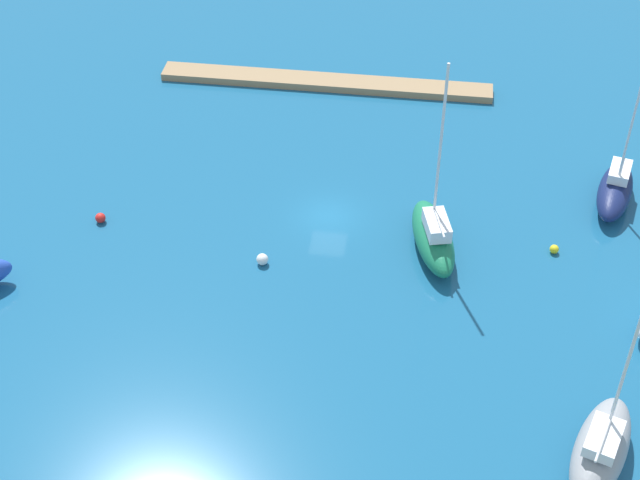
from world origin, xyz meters
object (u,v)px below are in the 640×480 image
sailboat_green_center_basin (433,236)px  mooring_buoy_yellow (554,249)px  sailboat_navy_by_breakwater (615,189)px  sailboat_gray_along_channel (601,448)px  mooring_buoy_white (262,259)px  mooring_buoy_red (100,218)px  pier_dock (326,82)px

sailboat_green_center_basin → mooring_buoy_yellow: 8.13m
sailboat_navy_by_breakwater → mooring_buoy_yellow: 7.55m
sailboat_gray_along_channel → sailboat_navy_by_breakwater: size_ratio=0.84×
sailboat_navy_by_breakwater → mooring_buoy_white: size_ratio=16.16×
mooring_buoy_red → sailboat_gray_along_channel: bearing=153.4°
mooring_buoy_red → mooring_buoy_white: bearing=166.7°
pier_dock → mooring_buoy_red: 23.86m
sailboat_green_center_basin → sailboat_navy_by_breakwater: 14.25m
mooring_buoy_red → mooring_buoy_yellow: mooring_buoy_red is taller
pier_dock → mooring_buoy_red: bearing=57.0°
pier_dock → sailboat_gray_along_channel: size_ratio=2.60×
pier_dock → mooring_buoy_white: 22.83m
sailboat_gray_along_channel → mooring_buoy_red: size_ratio=14.97×
sailboat_green_center_basin → sailboat_navy_by_breakwater: bearing=-75.2°
mooring_buoy_red → sailboat_navy_by_breakwater: bearing=-168.7°
sailboat_gray_along_channel → pier_dock: bearing=47.1°
pier_dock → sailboat_navy_by_breakwater: bearing=149.6°
mooring_buoy_yellow → sailboat_green_center_basin: bearing=6.5°
mooring_buoy_yellow → mooring_buoy_white: 19.30m
mooring_buoy_yellow → mooring_buoy_red: bearing=1.7°
sailboat_gray_along_channel → sailboat_green_center_basin: bearing=49.4°
sailboat_gray_along_channel → mooring_buoy_white: 24.26m
pier_dock → mooring_buoy_red: mooring_buoy_red is taller
pier_dock → mooring_buoy_white: size_ratio=35.30×
pier_dock → sailboat_navy_by_breakwater: size_ratio=2.18×
pier_dock → sailboat_green_center_basin: bearing=116.0°
pier_dock → sailboat_gray_along_channel: 40.85m
sailboat_navy_by_breakwater → mooring_buoy_yellow: bearing=-22.0°
sailboat_green_center_basin → mooring_buoy_red: 22.76m
mooring_buoy_red → sailboat_green_center_basin: bearing=-180.0°
pier_dock → sailboat_gray_along_channel: bearing=117.9°
sailboat_green_center_basin → mooring_buoy_red: size_ratio=19.56×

